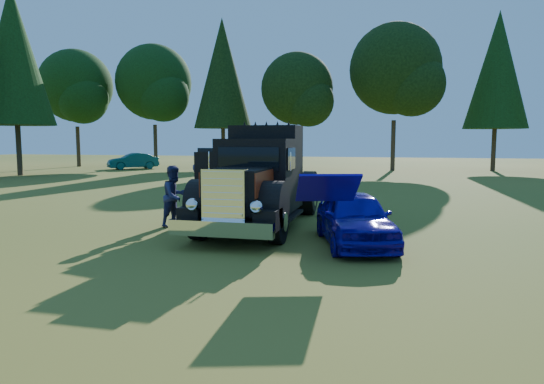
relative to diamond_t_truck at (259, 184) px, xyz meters
The scene contains 7 objects.
ground 2.57m from the diamond_t_truck, 92.78° to the right, with size 120.00×120.00×0.00m, color #344D16.
treeline 25.88m from the diamond_t_truck, 92.63° to the left, with size 67.22×24.04×13.84m.
diamond_t_truck is the anchor object (origin of this frame).
hotrod_coupe 3.45m from the diamond_t_truck, 31.16° to the right, with size 2.57×4.35×1.89m.
spectator_near 2.11m from the diamond_t_truck, 167.57° to the left, with size 0.67×0.44×1.84m, color #1C2041.
spectator_far 2.53m from the diamond_t_truck, 169.61° to the right, with size 0.88×0.69×1.81m, color #1C2E42.
distant_teal_car 30.36m from the diamond_t_truck, 126.46° to the left, with size 1.47×4.22×1.39m, color #0B4341.
Camera 1 is at (3.85, -11.40, 2.59)m, focal length 32.00 mm.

